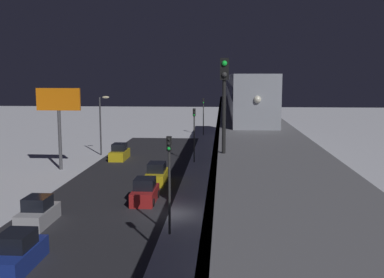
# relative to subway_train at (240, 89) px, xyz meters

# --- Properties ---
(ground_plane) EXTENTS (240.00, 240.00, 0.00)m
(ground_plane) POSITION_rel_subway_train_xyz_m (6.11, 22.58, -8.69)
(ground_plane) COLOR white
(avenue_asphalt) EXTENTS (11.00, 83.73, 0.01)m
(avenue_asphalt) POSITION_rel_subway_train_xyz_m (11.55, 22.58, -8.69)
(avenue_asphalt) COLOR #28282D
(avenue_asphalt) RESTS_ON ground_plane
(elevated_railway) EXTENTS (5.00, 83.73, 6.91)m
(elevated_railway) POSITION_rel_subway_train_xyz_m (0.09, 22.58, -2.68)
(elevated_railway) COLOR slate
(elevated_railway) RESTS_ON ground_plane
(subway_train) EXTENTS (2.94, 55.47, 3.40)m
(subway_train) POSITION_rel_subway_train_xyz_m (0.00, 0.00, 0.00)
(subway_train) COLOR #999EA8
(subway_train) RESTS_ON elevated_railway
(rail_signal) EXTENTS (0.36, 0.41, 4.00)m
(rail_signal) POSITION_rel_subway_train_xyz_m (2.02, 36.13, 0.95)
(rail_signal) COLOR black
(rail_signal) RESTS_ON elevated_railway
(sedan_red) EXTENTS (1.91, 4.16, 1.97)m
(sedan_red) POSITION_rel_subway_train_xyz_m (8.35, 19.41, -7.91)
(sedan_red) COLOR #A51E1E
(sedan_red) RESTS_ON ground_plane
(sedan_yellow) EXTENTS (1.80, 4.24, 1.97)m
(sedan_yellow) POSITION_rel_subway_train_xyz_m (14.75, 0.50, -7.89)
(sedan_yellow) COLOR gold
(sedan_yellow) RESTS_ON ground_plane
(sedan_blue) EXTENTS (1.80, 4.34, 1.97)m
(sedan_blue) POSITION_rel_subway_train_xyz_m (12.95, 32.73, -7.89)
(sedan_blue) COLOR navy
(sedan_blue) RESTS_ON ground_plane
(sedan_silver) EXTENTS (1.80, 4.01, 1.97)m
(sedan_silver) POSITION_rel_subway_train_xyz_m (14.75, 25.57, -7.89)
(sedan_silver) COLOR #B2B2B7
(sedan_silver) RESTS_ON ground_plane
(sedan_yellow_2) EXTENTS (1.80, 4.46, 1.97)m
(sedan_yellow_2) POSITION_rel_subway_train_xyz_m (8.35, 12.67, -7.89)
(sedan_yellow_2) COLOR gold
(sedan_yellow_2) RESTS_ON ground_plane
(traffic_light_near) EXTENTS (0.32, 0.44, 6.40)m
(traffic_light_near) POSITION_rel_subway_train_xyz_m (5.45, 26.94, -4.50)
(traffic_light_near) COLOR #2D2D2D
(traffic_light_near) RESTS_ON ground_plane
(traffic_light_mid) EXTENTS (0.32, 0.44, 6.40)m
(traffic_light_mid) POSITION_rel_subway_train_xyz_m (5.45, 1.71, -4.50)
(traffic_light_mid) COLOR #2D2D2D
(traffic_light_mid) RESTS_ON ground_plane
(traffic_light_far) EXTENTS (0.32, 0.44, 6.40)m
(traffic_light_far) POSITION_rel_subway_train_xyz_m (5.45, -23.52, -4.50)
(traffic_light_far) COLOR #2D2D2D
(traffic_light_far) RESTS_ON ground_plane
(commercial_billboard) EXTENTS (4.80, 0.36, 8.90)m
(commercial_billboard) POSITION_rel_subway_train_xyz_m (19.79, 7.05, -1.86)
(commercial_billboard) COLOR #4C4C51
(commercial_billboard) RESTS_ON ground_plane
(street_lamp_far) EXTENTS (1.35, 0.44, 7.65)m
(street_lamp_far) POSITION_rel_subway_train_xyz_m (17.62, -2.42, -3.88)
(street_lamp_far) COLOR #38383D
(street_lamp_far) RESTS_ON ground_plane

